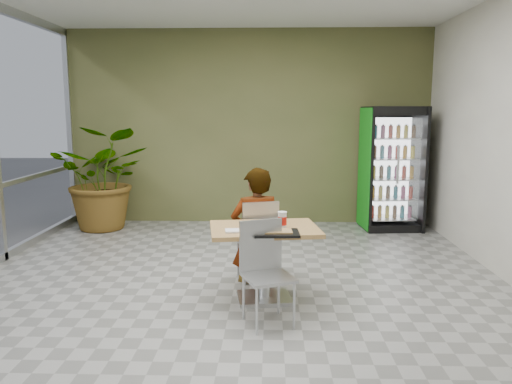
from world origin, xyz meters
TOP-DOWN VIEW (x-y plane):
  - ground at (0.00, 0.00)m, footprint 7.00×7.00m
  - room_envelope at (0.00, 0.00)m, footprint 6.00×7.00m
  - dining_table at (0.33, -0.09)m, footprint 1.14×0.87m
  - chair_far at (0.26, 0.47)m, footprint 0.50×0.51m
  - chair_near at (0.34, -0.57)m, footprint 0.53×0.53m
  - seated_woman at (0.23, 0.52)m, footprint 0.66×0.52m
  - pizza_plate at (0.28, -0.07)m, footprint 0.33×0.31m
  - soda_cup at (0.50, -0.10)m, footprint 0.09×0.09m
  - napkin_stack at (0.03, -0.29)m, footprint 0.16×0.16m
  - cafeteria_tray at (0.44, -0.38)m, footprint 0.43×0.32m
  - beverage_fridge at (2.31, 3.06)m, footprint 0.94×0.76m
  - potted_plant at (-2.25, 2.92)m, footprint 1.50×1.31m

SIDE VIEW (x-z plane):
  - ground at x=0.00m, z-range 0.00..0.00m
  - seated_woman at x=0.23m, z-range -0.30..1.27m
  - chair_near at x=0.34m, z-range 0.08..0.99m
  - chair_far at x=0.26m, z-range 0.08..0.99m
  - dining_table at x=0.33m, z-range 0.16..0.91m
  - napkin_stack at x=0.03m, z-range 0.75..0.77m
  - cafeteria_tray at x=0.44m, z-range 0.75..0.77m
  - pizza_plate at x=0.28m, z-range 0.75..0.78m
  - potted_plant at x=-2.25m, z-range 0.00..1.64m
  - soda_cup at x=0.50m, z-range 0.75..0.90m
  - beverage_fridge at x=2.31m, z-range 0.00..1.94m
  - room_envelope at x=0.00m, z-range 0.00..3.20m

